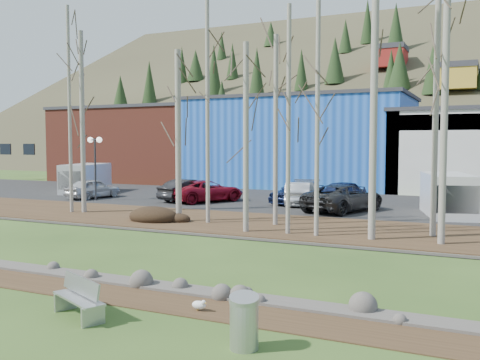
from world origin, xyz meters
The scene contains 36 objects.
ground centered at (0.00, 0.00, 0.00)m, with size 200.00×200.00×0.00m, color #2E491A.
dirt_strip centered at (0.00, 2.10, 0.01)m, with size 80.00×1.80×0.03m, color #382616.
near_bank_rocks centered at (0.00, 3.10, 0.00)m, with size 80.00×0.80×0.50m, color #47423D, non-canonical shape.
river centered at (0.00, 7.20, 0.00)m, with size 80.00×8.00×0.90m, color black, non-canonical shape.
far_bank_rocks centered at (0.00, 11.30, 0.00)m, with size 80.00×0.80×0.46m, color #47423D, non-canonical shape.
far_bank centered at (0.00, 14.50, 0.07)m, with size 80.00×7.00×0.15m, color #382616.
parking_lot centered at (0.00, 25.00, 0.07)m, with size 80.00×14.00×0.14m, color black.
building_brick centered at (-24.00, 39.00, 3.91)m, with size 16.32×12.24×7.80m.
building_blue centered at (-6.00, 39.00, 4.16)m, with size 20.40×12.24×8.30m.
hillside centered at (0.00, 84.00, 17.50)m, with size 160.00×72.00×35.00m, color #373422, non-canonical shape.
bench_intact centered at (1.67, 0.22, 0.45)m, with size 1.86×1.21×0.90m.
litter_bin centered at (5.99, 0.07, 0.50)m, with size 0.57×0.57×0.99m, color #A6A9AB.
seagull centered at (4.05, 1.71, 0.17)m, with size 0.44×0.20×0.32m.
dirt_mound centered at (-5.00, 13.09, 0.41)m, with size 2.69×1.90×0.53m, color black.
birch_0 centered at (-10.48, 14.23, 5.22)m, with size 0.27×0.27×10.14m.
birch_1 centered at (-11.17, 13.99, 5.93)m, with size 0.19×0.19×11.55m.
birch_2 centered at (-3.78, 13.54, 4.41)m, with size 0.30×0.30×8.51m.
birch_3 centered at (-2.21, 13.71, 5.64)m, with size 0.20×0.20×10.98m.
birch_4 centered at (0.58, 12.10, 4.30)m, with size 0.25×0.25×8.30m.
birch_5 centered at (1.05, 14.50, 4.66)m, with size 0.22×0.22×9.02m.
birch_6 centered at (3.74, 12.36, 5.04)m, with size 0.19×0.19×9.78m.
birch_7 centered at (6.03, 12.50, 6.12)m, with size 0.30×0.30×11.93m.
birch_8 centered at (8.69, 12.63, 5.51)m, with size 0.27×0.27×10.73m.
birch_9 centered at (8.22, 14.36, 5.95)m, with size 0.25×0.25×11.60m.
birch_10 centered at (2.46, 12.36, 5.04)m, with size 0.19×0.19×9.78m.
street_lamp centered at (-14.05, 19.46, 3.54)m, with size 1.56×0.86×4.32m.
car_0 centered at (-15.20, 20.50, 0.84)m, with size 1.65×4.10×1.40m, color silver.
car_1 centered at (-8.04, 21.86, 0.88)m, with size 1.57×4.49×1.48m, color black.
car_2 centered at (-6.79, 21.94, 0.86)m, with size 2.39×5.19×1.44m, color maroon.
car_3 centered at (-0.45, 23.38, 0.88)m, with size 2.08×5.11×1.48m, color gray.
car_4 centered at (-0.88, 23.45, 0.91)m, with size 1.82×4.52×1.54m, color #16224B.
car_5 centered at (-0.71, 22.99, 0.85)m, with size 1.51×4.34×1.43m, color silver.
car_6 centered at (2.77, 20.87, 0.92)m, with size 2.58×5.60×1.56m, color #262729.
car_9 centered at (1.86, 23.45, 0.91)m, with size 1.82×4.52×1.54m, color #16224B.
van_white centered at (8.37, 21.30, 1.27)m, with size 3.36×5.54×2.26m.
van_grey centered at (-18.68, 23.63, 1.26)m, with size 3.43×5.52×2.25m.
Camera 1 is at (10.29, -9.32, 4.08)m, focal length 40.00 mm.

